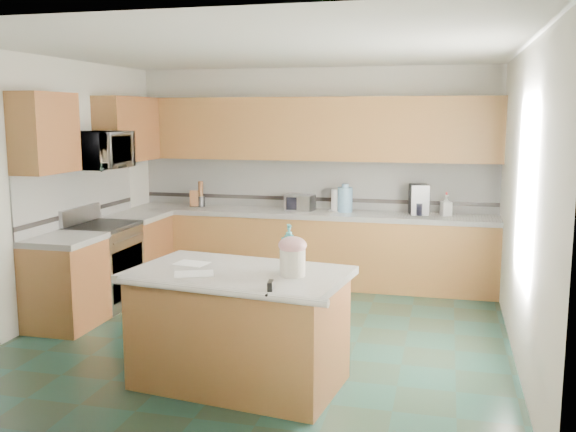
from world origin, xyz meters
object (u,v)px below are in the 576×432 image
(island_top, at_px, (239,274))
(toaster_oven, at_px, (300,203))
(coffee_maker, at_px, (419,199))
(treat_jar, at_px, (293,263))
(island_base, at_px, (239,331))
(soap_bottle_island, at_px, (289,248))
(knife_block, at_px, (194,199))

(island_top, xyz_separation_m, toaster_oven, (-0.25, 3.19, 0.13))
(toaster_oven, distance_m, coffee_maker, 1.47)
(treat_jar, distance_m, coffee_maker, 3.37)
(treat_jar, distance_m, toaster_oven, 3.32)
(island_base, distance_m, treat_jar, 0.74)
(island_base, bearing_deg, treat_jar, 0.93)
(treat_jar, xyz_separation_m, soap_bottle_island, (-0.05, 0.11, 0.08))
(knife_block, height_order, toaster_oven, knife_block)
(coffee_maker, bearing_deg, island_top, -123.25)
(treat_jar, bearing_deg, island_base, 151.29)
(island_base, xyz_separation_m, soap_bottle_island, (0.39, 0.06, 0.67))
(treat_jar, bearing_deg, toaster_oven, 79.98)
(island_base, relative_size, knife_block, 7.51)
(island_top, distance_m, treat_jar, 0.46)
(toaster_oven, xyz_separation_m, coffee_maker, (1.46, 0.03, 0.08))
(island_top, height_order, toaster_oven, toaster_oven)
(island_base, distance_m, island_top, 0.46)
(soap_bottle_island, bearing_deg, knife_block, 98.95)
(island_base, distance_m, coffee_maker, 3.51)
(island_top, xyz_separation_m, treat_jar, (0.44, -0.05, 0.13))
(treat_jar, xyz_separation_m, toaster_oven, (-0.69, 3.25, -0.00))
(knife_block, xyz_separation_m, toaster_oven, (1.42, 0.00, -0.00))
(coffee_maker, bearing_deg, toaster_oven, 168.61)
(island_top, bearing_deg, coffee_maker, 76.95)
(treat_jar, height_order, soap_bottle_island, soap_bottle_island)
(knife_block, bearing_deg, soap_bottle_island, -75.17)
(island_base, relative_size, coffee_maker, 4.25)
(island_top, bearing_deg, toaster_oven, 102.06)
(treat_jar, distance_m, soap_bottle_island, 0.15)
(knife_block, relative_size, toaster_oven, 0.60)
(island_top, bearing_deg, treat_jar, 0.93)
(toaster_oven, bearing_deg, soap_bottle_island, -70.52)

